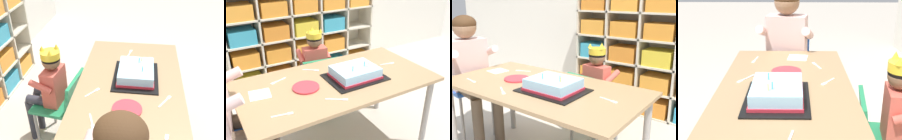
# 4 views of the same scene
# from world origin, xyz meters

# --- Properties ---
(activity_table) EXTENTS (1.40, 0.73, 0.63)m
(activity_table) POSITION_xyz_m (0.00, 0.00, 0.56)
(activity_table) COLOR #A37F56
(activity_table) RESTS_ON ground
(classroom_chair_blue) EXTENTS (0.39, 0.38, 0.62)m
(classroom_chair_blue) POSITION_xyz_m (0.09, 0.51, 0.39)
(classroom_chair_blue) COLOR #238451
(classroom_chair_blue) RESTS_ON ground
(child_with_crown) EXTENTS (0.32, 0.32, 0.85)m
(child_with_crown) POSITION_xyz_m (0.10, 0.62, 0.53)
(child_with_crown) COLOR #D15647
(child_with_crown) RESTS_ON ground
(birthday_cake_on_tray) EXTENTS (0.41, 0.32, 0.12)m
(birthday_cake_on_tray) POSITION_xyz_m (0.13, -0.04, 0.67)
(birthday_cake_on_tray) COLOR black
(birthday_cake_on_tray) RESTS_ON activity_table
(paper_plate_stack) EXTENTS (0.18, 0.18, 0.01)m
(paper_plate_stack) POSITION_xyz_m (-0.24, -0.00, 0.64)
(paper_plate_stack) COLOR #DB333D
(paper_plate_stack) RESTS_ON activity_table
(fork_near_cake_tray) EXTENTS (0.13, 0.04, 0.00)m
(fork_near_cake_tray) POSITION_xyz_m (0.50, 0.03, 0.63)
(fork_near_cake_tray) COLOR white
(fork_near_cake_tray) RESTS_ON activity_table
(fork_near_child_seat) EXTENTS (0.11, 0.09, 0.00)m
(fork_near_child_seat) POSITION_xyz_m (-0.09, 0.23, 0.63)
(fork_near_child_seat) COLOR white
(fork_near_child_seat) RESTS_ON activity_table
(fork_by_napkin) EXTENTS (0.13, 0.06, 0.00)m
(fork_by_napkin) POSITION_xyz_m (-0.38, 0.19, 0.63)
(fork_by_napkin) COLOR white
(fork_by_napkin) RESTS_ON activity_table
(fork_at_table_front_edge) EXTENTS (0.13, 0.09, 0.00)m
(fork_at_table_front_edge) POSITION_xyz_m (-0.13, -0.23, 0.63)
(fork_at_table_front_edge) COLOR white
(fork_at_table_front_edge) RESTS_ON activity_table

